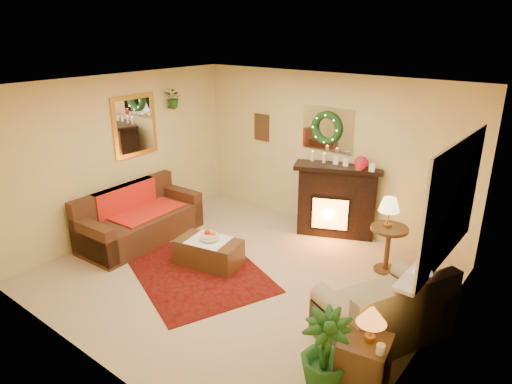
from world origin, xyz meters
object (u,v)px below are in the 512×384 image
Objects in this scene: end_table_square at (363,365)px; fireplace at (337,203)px; sofa at (140,215)px; side_table_round at (387,250)px; loveseat at (383,302)px; coffee_table at (209,251)px.

fireplace is at bearing 123.19° from end_table_square.
sofa is 2.97× the size of side_table_round.
loveseat is (1.70, -2.02, -0.13)m from fireplace.
sofa is 4.34m from end_table_square.
loveseat is 2.64m from coffee_table.
sofa is at bearing -162.19° from fireplace.
loveseat is 0.93m from end_table_square.
loveseat is 2.10× the size of side_table_round.
fireplace is 3.49m from end_table_square.
fireplace is 1.35m from side_table_round.
coffee_table is at bearing -154.82° from loveseat.
coffee_table is at bearing 0.23° from sofa.
fireplace reaches higher than coffee_table.
coffee_table is at bearing -138.52° from fireplace.
fireplace is (2.36, 2.14, 0.12)m from sofa.
side_table_round is 2.39m from end_table_square.
loveseat is at bearing -68.80° from side_table_round.
fireplace reaches higher than sofa.
sofa is at bearing -154.09° from loveseat.
coffee_table is at bearing -145.70° from side_table_round.
side_table_round is at bearing -53.00° from fireplace.
side_table_round is (1.17, -0.64, -0.23)m from fireplace.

